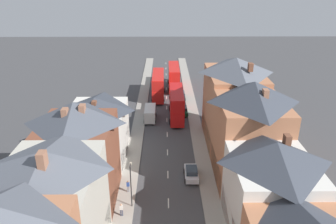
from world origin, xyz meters
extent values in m
cube|color=gray|center=(-5.10, 38.00, 0.07)|extent=(2.20, 104.00, 0.14)
cube|color=gray|center=(5.10, 38.00, 0.07)|extent=(2.20, 104.00, 0.14)
cube|color=silver|center=(0.00, 18.00, 0.01)|extent=(0.14, 1.80, 0.01)
cube|color=silver|center=(0.00, 24.00, 0.01)|extent=(0.14, 1.80, 0.01)
cube|color=silver|center=(0.00, 30.00, 0.01)|extent=(0.14, 1.80, 0.01)
cube|color=silver|center=(0.00, 36.00, 0.01)|extent=(0.14, 1.80, 0.01)
cube|color=silver|center=(0.00, 42.00, 0.01)|extent=(0.14, 1.80, 0.01)
cube|color=silver|center=(0.00, 48.00, 0.01)|extent=(0.14, 1.80, 0.01)
cube|color=silver|center=(0.00, 54.00, 0.01)|extent=(0.14, 1.80, 0.01)
cube|color=silver|center=(0.00, 60.00, 0.01)|extent=(0.14, 1.80, 0.01)
cube|color=silver|center=(0.00, 66.00, 0.01)|extent=(0.14, 1.80, 0.01)
cube|color=silver|center=(0.00, 72.00, 0.01)|extent=(0.14, 1.80, 0.01)
cube|color=silver|center=(0.00, 78.00, 0.01)|extent=(0.14, 1.80, 0.01)
cube|color=silver|center=(0.00, 84.00, 0.01)|extent=(0.14, 1.80, 0.01)
cube|color=#BCB7A8|center=(-10.20, 9.54, 5.11)|extent=(8.00, 10.30, 10.22)
pyramid|color=#565B66|center=(-10.20, 9.54, 11.08)|extent=(8.00, 10.30, 1.71)
cube|color=#99664C|center=(-9.74, 8.11, 11.87)|extent=(0.60, 0.90, 1.58)
cube|color=brown|center=(-10.20, 19.10, 4.98)|extent=(8.00, 8.82, 9.96)
cube|color=black|center=(-6.26, 19.10, 1.60)|extent=(0.12, 8.11, 3.20)
pyramid|color=#474C56|center=(-10.20, 19.10, 11.21)|extent=(8.00, 8.82, 2.48)
cube|color=#99664C|center=(-9.13, 18.62, 11.77)|extent=(0.60, 0.90, 1.13)
cube|color=#99664C|center=(-10.75, 17.81, 11.73)|extent=(0.60, 0.90, 1.04)
cube|color=silver|center=(-10.20, 29.14, 3.64)|extent=(8.00, 11.28, 7.28)
cube|color=black|center=(-6.26, 29.14, 1.60)|extent=(0.12, 10.38, 3.20)
pyramid|color=#383D47|center=(-10.20, 29.14, 8.26)|extent=(8.00, 11.28, 1.96)
cube|color=brown|center=(-9.97, 27.89, 8.73)|extent=(0.60, 0.90, 0.93)
cube|color=silver|center=(10.20, 13.61, 4.12)|extent=(8.00, 9.16, 8.25)
cube|color=maroon|center=(6.26, 13.61, 1.60)|extent=(0.12, 8.42, 3.20)
pyramid|color=#383D47|center=(10.20, 13.61, 9.35)|extent=(8.00, 9.16, 2.20)
cube|color=brown|center=(11.72, 15.11, 9.89)|extent=(0.60, 0.90, 1.08)
cube|color=#B2704C|center=(10.20, 22.98, 5.44)|extent=(8.00, 9.60, 10.89)
cube|color=black|center=(6.26, 22.98, 1.60)|extent=(0.12, 8.83, 3.20)
pyramid|color=#383D47|center=(10.20, 22.98, 12.16)|extent=(8.00, 9.60, 2.55)
cube|color=#99664C|center=(10.97, 21.12, 12.64)|extent=(0.60, 0.90, 0.94)
cube|color=#B2704C|center=(10.20, 33.59, 5.76)|extent=(8.00, 11.61, 11.52)
cube|color=#1E5133|center=(6.26, 33.59, 1.60)|extent=(0.12, 10.68, 3.20)
pyramid|color=#565B66|center=(10.20, 33.59, 12.64)|extent=(8.00, 11.61, 2.23)
cube|color=brown|center=(11.45, 30.29, 13.20)|extent=(0.60, 0.90, 1.12)
cube|color=red|center=(1.80, 60.60, 1.65)|extent=(2.44, 10.80, 2.50)
cube|color=red|center=(1.80, 60.60, 4.05)|extent=(2.44, 10.58, 2.30)
cube|color=red|center=(1.80, 60.60, 5.25)|extent=(2.39, 10.37, 0.10)
cube|color=#28333D|center=(1.80, 65.95, 1.85)|extent=(2.20, 0.10, 1.20)
cube|color=#28333D|center=(1.80, 65.95, 4.15)|extent=(2.20, 0.10, 1.10)
cube|color=#28333D|center=(0.61, 60.60, 1.90)|extent=(0.06, 9.18, 0.90)
cube|color=#28333D|center=(0.61, 60.60, 4.15)|extent=(0.06, 9.18, 0.90)
cube|color=yellow|center=(1.80, 65.95, 4.95)|extent=(1.34, 0.08, 0.32)
cylinder|color=black|center=(0.58, 63.94, 0.50)|extent=(0.30, 1.00, 1.00)
cylinder|color=black|center=(3.02, 63.94, 0.50)|extent=(0.30, 1.00, 1.00)
cylinder|color=black|center=(0.58, 57.63, 0.50)|extent=(0.30, 1.00, 1.00)
cylinder|color=black|center=(3.02, 57.63, 0.50)|extent=(0.30, 1.00, 1.00)
cube|color=red|center=(-1.80, 54.27, 1.65)|extent=(2.44, 10.80, 2.50)
cube|color=red|center=(-1.80, 54.27, 4.05)|extent=(2.44, 10.58, 2.30)
cube|color=red|center=(-1.80, 54.27, 5.25)|extent=(2.39, 10.37, 0.10)
cube|color=#28333D|center=(-1.80, 59.62, 1.85)|extent=(2.20, 0.10, 1.20)
cube|color=#28333D|center=(-1.80, 59.62, 4.15)|extent=(2.20, 0.10, 1.10)
cube|color=#28333D|center=(-2.99, 54.27, 1.90)|extent=(0.06, 9.18, 0.90)
cube|color=#28333D|center=(-2.99, 54.27, 4.15)|extent=(0.06, 9.18, 0.90)
cube|color=yellow|center=(-1.80, 59.62, 4.95)|extent=(1.34, 0.08, 0.32)
cylinder|color=black|center=(-3.02, 57.61, 0.50)|extent=(0.30, 1.00, 1.00)
cylinder|color=black|center=(-0.58, 57.61, 0.50)|extent=(0.30, 1.00, 1.00)
cylinder|color=black|center=(-3.02, 51.30, 0.50)|extent=(0.30, 1.00, 1.00)
cylinder|color=black|center=(-0.58, 51.30, 0.50)|extent=(0.30, 1.00, 1.00)
cube|color=red|center=(1.80, 43.10, 1.65)|extent=(2.44, 10.80, 2.50)
cube|color=red|center=(1.80, 43.10, 4.05)|extent=(2.44, 10.58, 2.30)
cube|color=red|center=(1.80, 43.10, 5.25)|extent=(2.39, 10.37, 0.10)
cube|color=#28333D|center=(1.80, 48.45, 1.85)|extent=(2.20, 0.10, 1.20)
cube|color=#28333D|center=(1.80, 48.45, 4.15)|extent=(2.20, 0.10, 1.10)
cube|color=#28333D|center=(0.61, 43.10, 1.90)|extent=(0.06, 9.18, 0.90)
cube|color=#28333D|center=(0.61, 43.10, 4.15)|extent=(0.06, 9.18, 0.90)
cube|color=yellow|center=(1.80, 48.45, 4.95)|extent=(1.34, 0.08, 0.32)
cylinder|color=black|center=(0.58, 46.45, 0.50)|extent=(0.30, 1.00, 1.00)
cylinder|color=black|center=(3.02, 46.45, 0.50)|extent=(0.30, 1.00, 1.00)
cylinder|color=black|center=(0.58, 40.13, 0.50)|extent=(0.30, 1.00, 1.00)
cylinder|color=black|center=(3.02, 40.13, 0.50)|extent=(0.30, 1.00, 1.00)
cube|color=#144728|center=(3.10, 44.78, 0.65)|extent=(1.70, 3.90, 0.67)
cube|color=#28333D|center=(3.10, 44.58, 1.28)|extent=(1.46, 1.95, 0.60)
cylinder|color=black|center=(2.25, 45.98, 0.31)|extent=(0.20, 0.62, 0.62)
cylinder|color=black|center=(3.95, 45.98, 0.31)|extent=(0.20, 0.62, 0.62)
cylinder|color=black|center=(2.25, 43.57, 0.31)|extent=(0.20, 0.62, 0.62)
cylinder|color=black|center=(3.95, 43.57, 0.31)|extent=(0.20, 0.62, 0.62)
cube|color=black|center=(3.10, 53.14, 0.69)|extent=(1.70, 4.45, 0.75)
cube|color=#28333D|center=(3.10, 52.91, 1.36)|extent=(1.46, 2.23, 0.60)
cylinder|color=black|center=(2.25, 54.52, 0.31)|extent=(0.20, 0.62, 0.62)
cylinder|color=black|center=(3.95, 54.52, 0.31)|extent=(0.20, 0.62, 0.62)
cylinder|color=black|center=(2.25, 51.76, 0.31)|extent=(0.20, 0.62, 0.62)
cylinder|color=black|center=(3.95, 51.76, 0.31)|extent=(0.20, 0.62, 0.62)
cube|color=silver|center=(3.10, 23.20, 0.65)|extent=(1.70, 3.88, 0.69)
cube|color=#28333D|center=(3.10, 23.01, 1.30)|extent=(1.46, 1.94, 0.60)
cylinder|color=black|center=(2.25, 24.41, 0.31)|extent=(0.20, 0.62, 0.62)
cylinder|color=black|center=(3.95, 24.41, 0.31)|extent=(0.20, 0.62, 0.62)
cylinder|color=black|center=(2.25, 22.00, 0.31)|extent=(0.20, 0.62, 0.62)
cylinder|color=black|center=(3.95, 22.00, 0.31)|extent=(0.20, 0.62, 0.62)
cube|color=silver|center=(-3.10, 42.06, 1.36)|extent=(1.96, 5.20, 2.10)
cube|color=#28333D|center=(-3.10, 44.61, 1.66)|extent=(1.76, 0.10, 0.90)
cylinder|color=black|center=(-4.08, 43.62, 0.36)|extent=(0.24, 0.72, 0.72)
cylinder|color=black|center=(-2.12, 43.62, 0.36)|extent=(0.24, 0.72, 0.72)
cylinder|color=black|center=(-4.08, 40.50, 0.36)|extent=(0.24, 0.72, 0.72)
cylinder|color=black|center=(-2.12, 40.50, 0.36)|extent=(0.24, 0.72, 0.72)
cylinder|color=#3D4256|center=(-5.34, 15.74, 0.56)|extent=(0.14, 0.14, 0.84)
cylinder|color=#3D4256|center=(-5.16, 15.74, 0.56)|extent=(0.14, 0.14, 0.84)
cube|color=silver|center=(-5.25, 15.74, 1.25)|extent=(0.36, 0.22, 0.54)
sphere|color=tan|center=(-5.25, 15.74, 1.64)|extent=(0.22, 0.22, 0.22)
cylinder|color=gray|center=(-5.03, 20.07, 0.56)|extent=(0.14, 0.14, 0.84)
cylinder|color=gray|center=(-4.85, 20.07, 0.56)|extent=(0.14, 0.14, 0.84)
cube|color=#2D4C9E|center=(-4.94, 20.07, 1.25)|extent=(0.36, 0.22, 0.54)
sphere|color=#9E7051|center=(-4.94, 20.07, 1.64)|extent=(0.22, 0.22, 0.22)
cylinder|color=black|center=(-4.25, 17.38, 2.75)|extent=(0.12, 0.12, 5.50)
cylinder|color=black|center=(-4.25, 17.83, 5.40)|extent=(0.08, 0.90, 0.08)
cube|color=beige|center=(-4.25, 18.28, 5.32)|extent=(0.20, 0.32, 0.20)
camera|label=1|loc=(-0.39, -13.48, 25.02)|focal=35.00mm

